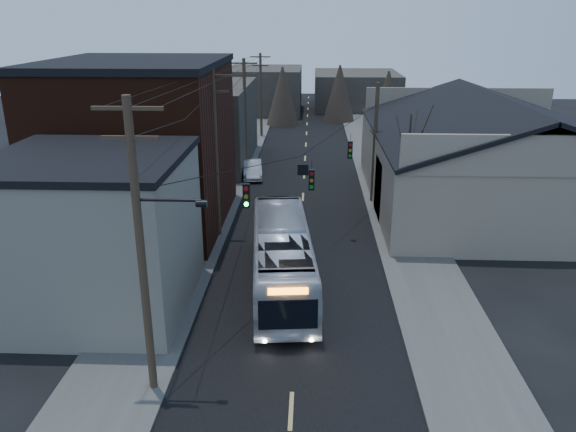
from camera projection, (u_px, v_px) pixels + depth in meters
The scene contains 13 objects.
road_surface at pixel (304, 182), 45.49m from camera, with size 9.00×110.00×0.02m, color black.
sidewalk_left at pixel (224, 180), 45.73m from camera, with size 4.00×110.00×0.12m, color #474744.
sidewalk_right at pixel (384, 182), 45.22m from camera, with size 4.00×110.00×0.12m, color #474744.
building_clapboard at pixel (95, 236), 24.92m from camera, with size 8.00×8.00×7.00m, color gray.
building_brick at pixel (141, 148), 34.80m from camera, with size 10.00×12.00×10.00m, color #32150B.
building_left_far at pixel (200, 125), 50.34m from camera, with size 9.00×14.00×7.00m, color #332E29.
warehouse at pixel (488, 167), 39.37m from camera, with size 16.16×20.60×7.73m.
building_far_left at pixel (265, 90), 77.65m from camera, with size 10.00×12.00×6.00m, color #332E29.
building_far_right at pixel (356, 90), 82.01m from camera, with size 12.00×14.00×5.00m, color #332E29.
bare_tree at pixel (407, 173), 34.62m from camera, with size 0.40×0.40×7.20m, color black.
utility_lines at pixel (258, 136), 38.44m from camera, with size 11.24×45.28×10.50m.
bus at pixel (282, 257), 27.41m from camera, with size 2.72×11.62×3.24m, color silver.
parked_car at pixel (252, 169), 46.58m from camera, with size 1.49×4.28×1.41m, color #B0B3B9.
Camera 1 is at (0.56, -13.78, 12.73)m, focal length 35.00 mm.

